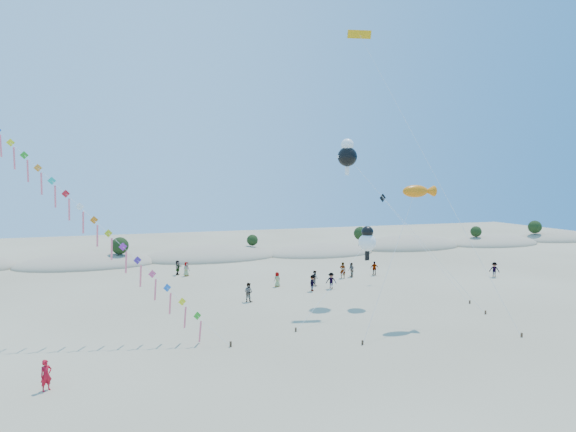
{
  "coord_description": "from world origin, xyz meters",
  "views": [
    {
      "loc": [
        -10.91,
        -21.42,
        10.89
      ],
      "look_at": [
        0.92,
        14.0,
        8.09
      ],
      "focal_mm": 30.0,
      "sensor_mm": 36.0,
      "label": 1
    }
  ],
  "objects": [
    {
      "name": "ground",
      "position": [
        0.0,
        0.0,
        0.0
      ],
      "size": [
        160.0,
        160.0,
        0.0
      ],
      "primitive_type": "plane",
      "color": "gray",
      "rests_on": "ground"
    },
    {
      "name": "dune_ridge",
      "position": [
        1.06,
        45.14,
        0.11
      ],
      "size": [
        145.3,
        11.49,
        5.57
      ],
      "color": "gray",
      "rests_on": "ground"
    },
    {
      "name": "kite_train",
      "position": [
        -18.02,
        16.64,
        12.82
      ],
      "size": [
        25.44,
        14.78,
        24.77
      ],
      "color": "#3F2D1E",
      "rests_on": "ground"
    },
    {
      "name": "fish_kite",
      "position": [
        10.42,
        10.58,
        10.0
      ],
      "size": [
        8.23,
        4.63,
        10.52
      ],
      "color": "#3F2D1E",
      "rests_on": "ground"
    },
    {
      "name": "cartoon_kite_low",
      "position": [
        8.72,
        15.65,
        5.67
      ],
      "size": [
        9.2,
        5.97,
        6.93
      ],
      "color": "#3F2D1E",
      "rests_on": "ground"
    },
    {
      "name": "cartoon_kite_high",
      "position": [
        8.28,
        18.84,
        13.22
      ],
      "size": [
        9.26,
        9.93,
        14.67
      ],
      "color": "#3F2D1E",
      "rests_on": "ground"
    },
    {
      "name": "parafoil_kite",
      "position": [
        9.77,
        19.01,
        23.61
      ],
      "size": [
        6.37,
        15.51,
        24.63
      ],
      "color": "#3F2D1E",
      "rests_on": "ground"
    },
    {
      "name": "dark_kite",
      "position": [
        16.04,
        21.35,
        6.31
      ],
      "size": [
        2.58,
        12.03,
        9.42
      ],
      "color": "#3F2D1E",
      "rests_on": "ground"
    },
    {
      "name": "flyer_foreground",
      "position": [
        -15.13,
        5.47,
        0.81
      ],
      "size": [
        0.71,
        0.66,
        1.62
      ],
      "primitive_type": "imported",
      "rotation": [
        0.0,
        0.0,
        0.6
      ],
      "color": "#B40E1F",
      "rests_on": "ground"
    },
    {
      "name": "beachgoers",
      "position": [
        7.44,
        25.62,
        0.82
      ],
      "size": [
        34.75,
        15.85,
        1.81
      ],
      "color": "slate",
      "rests_on": "ground"
    }
  ]
}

